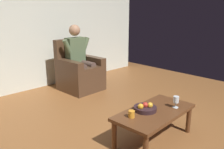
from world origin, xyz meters
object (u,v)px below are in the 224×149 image
at_px(coffee_table, 154,115).
at_px(wine_glass_near, 176,100).
at_px(armchair, 79,73).
at_px(person_seated, 79,55).
at_px(candle_jar, 131,114).
at_px(fruit_bowl, 145,108).

xyz_separation_m(coffee_table, wine_glass_near, (-0.26, 0.12, 0.15)).
distance_m(armchair, wine_glass_near, 2.36).
distance_m(person_seated, candle_jar, 2.31).
bearing_deg(candle_jar, armchair, -111.80).
relative_size(person_seated, fruit_bowl, 4.67).
relative_size(coffee_table, candle_jar, 13.32).
bearing_deg(fruit_bowl, person_seated, -105.79).
xyz_separation_m(wine_glass_near, candle_jar, (0.60, -0.20, -0.06)).
bearing_deg(armchair, fruit_bowl, 72.00).
distance_m(fruit_bowl, candle_jar, 0.26).
height_order(person_seated, fruit_bowl, person_seated).
relative_size(coffee_table, fruit_bowl, 3.94).
distance_m(armchair, person_seated, 0.35).
bearing_deg(wine_glass_near, person_seated, -96.26).
bearing_deg(person_seated, wine_glass_near, 81.44).
bearing_deg(fruit_bowl, wine_glass_near, 149.20).
distance_m(armchair, fruit_bowl, 2.22).
bearing_deg(armchair, coffee_table, 74.52).
distance_m(armchair, candle_jar, 2.31).
relative_size(armchair, coffee_table, 0.92).
height_order(coffee_table, fruit_bowl, fruit_bowl).
xyz_separation_m(fruit_bowl, candle_jar, (0.26, 0.01, 0.01)).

